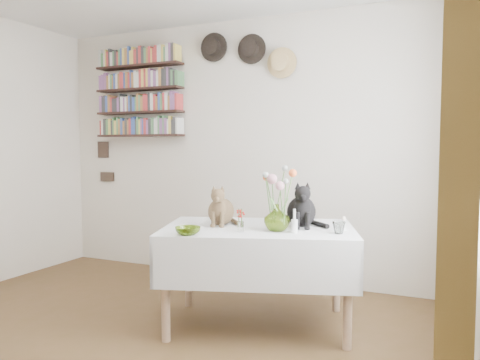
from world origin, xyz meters
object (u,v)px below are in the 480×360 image
at_px(dining_table, 259,251).
at_px(flower_vase, 277,217).
at_px(tabby_cat, 221,204).
at_px(black_cat, 301,203).
at_px(bookshelf_unit, 139,93).

distance_m(dining_table, flower_vase, 0.33).
bearing_deg(tabby_cat, flower_vase, -23.97).
bearing_deg(tabby_cat, dining_table, -10.78).
bearing_deg(flower_vase, dining_table, 150.52).
relative_size(tabby_cat, black_cat, 0.91).
bearing_deg(flower_vase, tabby_cat, 170.06).
xyz_separation_m(tabby_cat, black_cat, (0.56, 0.16, 0.02)).
relative_size(black_cat, flower_vase, 1.82).
bearing_deg(tabby_cat, black_cat, 1.76).
distance_m(tabby_cat, black_cat, 0.58).
height_order(black_cat, bookshelf_unit, bookshelf_unit).
xyz_separation_m(dining_table, bookshelf_unit, (-1.75, 1.03, 1.30)).
relative_size(dining_table, tabby_cat, 5.11).
xyz_separation_m(flower_vase, bookshelf_unit, (-1.92, 1.13, 1.04)).
bearing_deg(tabby_cat, bookshelf_unit, 130.44).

